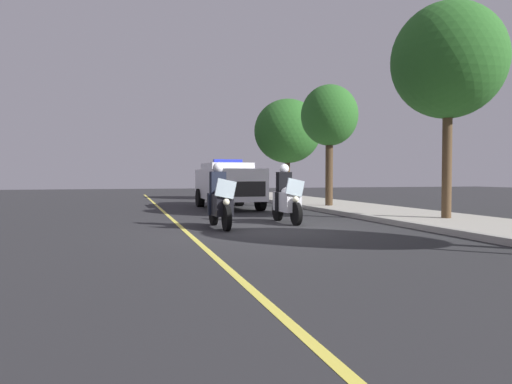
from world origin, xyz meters
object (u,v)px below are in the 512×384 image
(police_motorcycle_lead_left, at_px, (220,201))
(police_suv, at_px, (228,183))
(tree_behind_suv, at_px, (288,131))
(police_motorcycle_lead_right, at_px, (286,199))
(tree_mid_block, at_px, (448,61))
(tree_far_back, at_px, (329,116))

(police_motorcycle_lead_left, relative_size, police_suv, 0.43)
(police_motorcycle_lead_left, bearing_deg, tree_behind_suv, 153.88)
(police_motorcycle_lead_right, relative_size, tree_mid_block, 0.33)
(police_motorcycle_lead_right, height_order, tree_far_back, tree_far_back)
(police_motorcycle_lead_right, distance_m, tree_far_back, 7.75)
(police_motorcycle_lead_left, relative_size, police_motorcycle_lead_right, 1.00)
(police_suv, xyz_separation_m, tree_far_back, (0.56, 4.29, 2.84))
(police_motorcycle_lead_left, xyz_separation_m, police_suv, (-7.19, 1.78, 0.37))
(police_motorcycle_lead_left, height_order, tree_behind_suv, tree_behind_suv)
(police_motorcycle_lead_right, relative_size, tree_far_back, 0.42)
(tree_behind_suv, bearing_deg, police_suv, -37.77)
(police_suv, bearing_deg, tree_far_back, 82.51)
(police_suv, distance_m, tree_behind_suv, 8.23)
(tree_far_back, bearing_deg, police_suv, -97.49)
(tree_mid_block, bearing_deg, tree_far_back, -172.47)
(police_suv, bearing_deg, tree_mid_block, 35.77)
(tree_far_back, bearing_deg, tree_behind_suv, 176.19)
(police_motorcycle_lead_left, relative_size, tree_mid_block, 0.33)
(tree_mid_block, bearing_deg, police_motorcycle_lead_right, -99.04)
(tree_far_back, xyz_separation_m, tree_behind_suv, (-6.68, 0.44, -0.03))
(police_motorcycle_lead_left, height_order, police_motorcycle_lead_right, same)
(tree_far_back, bearing_deg, tree_mid_block, 7.53)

